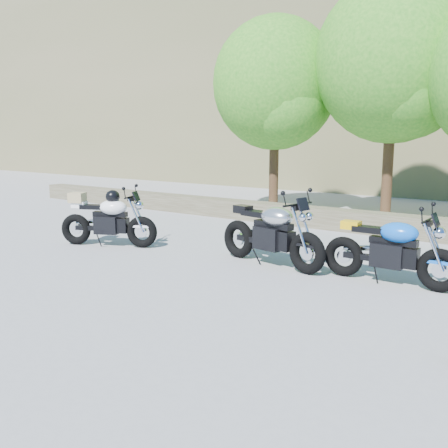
{
  "coord_description": "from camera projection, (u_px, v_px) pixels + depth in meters",
  "views": [
    {
      "loc": [
        5.22,
        -5.83,
        2.22
      ],
      "look_at": [
        0.2,
        1.0,
        0.75
      ],
      "focal_mm": 40.0,
      "sensor_mm": 36.0,
      "label": 1
    }
  ],
  "objects": [
    {
      "name": "stone_wall",
      "position": [
        325.0,
        218.0,
        12.37
      ],
      "size": [
        22.0,
        0.55,
        0.5
      ],
      "primitive_type": "cube",
      "color": "#4F4734",
      "rests_on": "ground"
    },
    {
      "name": "tree_decid_left",
      "position": [
        277.0,
        88.0,
        14.49
      ],
      "size": [
        3.67,
        3.67,
        5.62
      ],
      "color": "#382314",
      "rests_on": "ground"
    },
    {
      "name": "white_bike",
      "position": [
        108.0,
        219.0,
        10.26
      ],
      "size": [
        2.0,
        1.04,
        1.17
      ],
      "rotation": [
        0.0,
        0.0,
        0.42
      ],
      "color": "black",
      "rests_on": "ground"
    },
    {
      "name": "ground",
      "position": [
        177.0,
        277.0,
        8.05
      ],
      "size": [
        90.0,
        90.0,
        0.0
      ],
      "primitive_type": "plane",
      "color": "gray",
      "rests_on": "ground"
    },
    {
      "name": "silver_bike",
      "position": [
        272.0,
        234.0,
        8.69
      ],
      "size": [
        2.29,
        0.76,
        1.16
      ],
      "rotation": [
        0.0,
        0.0,
        -0.18
      ],
      "color": "black",
      "rests_on": "ground"
    },
    {
      "name": "tree_decid_mid",
      "position": [
        397.0,
        66.0,
        12.81
      ],
      "size": [
        4.08,
        4.08,
        6.24
      ],
      "color": "#382314",
      "rests_on": "ground"
    },
    {
      "name": "blue_bike",
      "position": [
        391.0,
        251.0,
        7.59
      ],
      "size": [
        2.12,
        0.67,
        1.06
      ],
      "rotation": [
        0.0,
        0.0,
        0.01
      ],
      "color": "black",
      "rests_on": "ground"
    }
  ]
}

